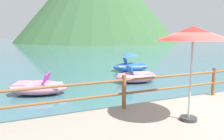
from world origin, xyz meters
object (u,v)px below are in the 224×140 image
at_px(pedal_boat_2, 38,87).
at_px(pedal_boat_3, 136,77).
at_px(beach_umbrella, 193,35).
at_px(pedal_boat_4, 131,65).

distance_m(pedal_boat_2, pedal_boat_3, 4.89).
bearing_deg(pedal_boat_3, beach_umbrella, -107.84).
xyz_separation_m(beach_umbrella, pedal_boat_3, (1.86, 5.77, -2.15)).
bearing_deg(pedal_boat_3, pedal_boat_4, 66.48).
bearing_deg(pedal_boat_2, pedal_boat_3, 4.52).
height_order(pedal_boat_2, pedal_boat_4, pedal_boat_4).
bearing_deg(pedal_boat_4, pedal_boat_2, -150.57).
distance_m(pedal_boat_2, pedal_boat_4, 7.17).
height_order(beach_umbrella, pedal_boat_2, beach_umbrella).
height_order(pedal_boat_3, pedal_boat_4, pedal_boat_4).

